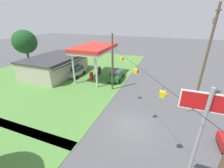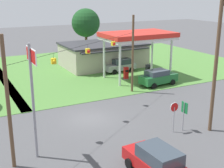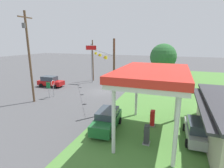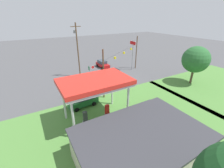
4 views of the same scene
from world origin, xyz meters
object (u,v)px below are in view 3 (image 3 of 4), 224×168
Objects in this scene: car_at_pumps_rear at (198,130)px; gas_station_canopy at (153,76)px; stop_sign_roadside at (53,85)px; car_at_pumps_front at (107,120)px; car_on_crossroad at (50,81)px; utility_pole_main at (29,54)px; stop_sign_overhead at (91,56)px; route_sign at (48,87)px; tree_west_verge at (163,57)px; fuel_pump_far at (147,135)px; fuel_pump_near at (152,119)px.

gas_station_canopy is at bearing 92.08° from car_at_pumps_rear.
car_at_pumps_front is at bearing -120.24° from stop_sign_roadside.
stop_sign_roadside is (-6.61, -11.33, 0.84)m from car_at_pumps_front.
stop_sign_roadside is at bearing -125.41° from car_at_pumps_front.
utility_pole_main is at bearing -68.91° from car_on_crossroad.
car_at_pumps_rear is at bearing 47.90° from stop_sign_overhead.
car_on_crossroad is at bearing -130.90° from car_at_pumps_front.
gas_station_canopy is 5.92m from car_at_pumps_rear.
tree_west_verge reaches higher than route_sign.
tree_west_verge is at bearing 167.23° from car_at_pumps_front.
route_sign reaches higher than car_at_pumps_front.
stop_sign_overhead is (-17.15, -10.20, 4.45)m from car_at_pumps_front.
gas_station_canopy is 5.45× the size of fuel_pump_far.
route_sign is at bearing -6.28° from stop_sign_overhead.
fuel_pump_near is 15.94m from stop_sign_roadside.
fuel_pump_near is at bearing 43.29° from stop_sign_overhead.
car_on_crossroad is (-11.41, -15.86, 0.00)m from car_at_pumps_front.
stop_sign_overhead reaches higher than route_sign.
car_on_crossroad is at bearing -122.43° from fuel_pump_far.
car_at_pumps_rear is 1.81× the size of stop_sign_roadside.
car_on_crossroad reaches higher than car_at_pumps_rear.
car_at_pumps_rear is 24.76m from stop_sign_overhead.
fuel_pump_far is 0.21× the size of tree_west_verge.
utility_pole_main is at bearing -111.90° from car_at_pumps_front.
car_at_pumps_rear is 0.59× the size of stop_sign_overhead.
tree_west_verge is (-22.71, 3.03, 4.16)m from car_at_pumps_front.
stop_sign_roadside is 0.32× the size of stop_sign_overhead.
route_sign reaches higher than fuel_pump_near.
fuel_pump_far is (3.31, 0.00, 0.00)m from fuel_pump_near.
gas_station_canopy is 16.72m from utility_pole_main.
car_at_pumps_rear reaches higher than fuel_pump_near.
fuel_pump_far is 24.28m from tree_west_verge.
car_at_pumps_front is 1.06× the size of car_at_pumps_rear.
utility_pole_main is (7.67, 3.43, 5.59)m from car_on_crossroad.
fuel_pump_far is 23.44m from car_on_crossroad.
stop_sign_overhead is (-5.74, 5.65, 4.44)m from car_on_crossroad.
fuel_pump_near is at bearing 84.44° from utility_pole_main.
car_at_pumps_front is 1.00× the size of car_on_crossroad.
car_on_crossroad is 9.20m from stop_sign_overhead.
fuel_pump_far is 18.03m from utility_pole_main.
car_at_pumps_front is 2.01× the size of route_sign.
car_at_pumps_rear is 21.26m from utility_pole_main.
route_sign is 0.20× the size of utility_pole_main.
stop_sign_roadside is at bearing -49.70° from car_on_crossroad.
fuel_pump_near and fuel_pump_far have the same top height.
tree_west_verge is (-5.56, 13.24, -0.29)m from stop_sign_overhead.
gas_station_canopy is at bearing 40.32° from stop_sign_overhead.
utility_pole_main is at bearing -26.06° from route_sign.
route_sign reaches higher than fuel_pump_far.
gas_station_canopy is at bearing -111.83° from stop_sign_roadside.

